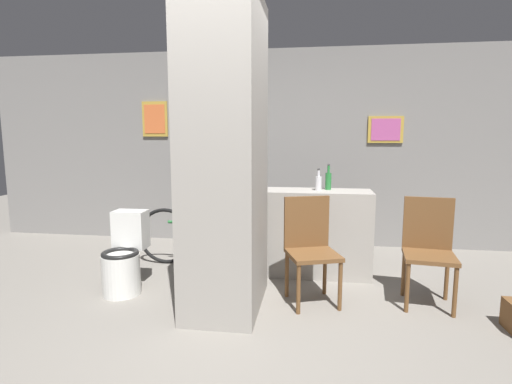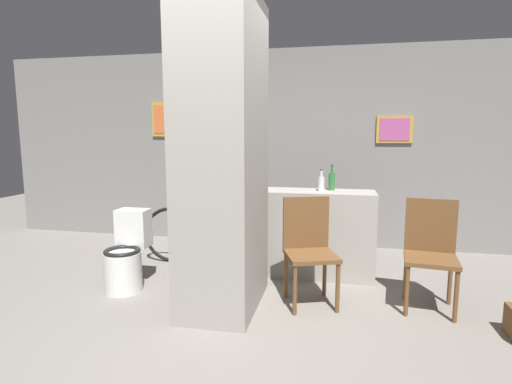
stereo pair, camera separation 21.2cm
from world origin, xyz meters
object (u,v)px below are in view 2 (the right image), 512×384
(toilet, at_px, (126,256))
(bicycle, at_px, (212,236))
(chair_near_pillar, at_px, (309,246))
(bottle_tall, at_px, (332,181))
(chair_by_doorway, at_px, (430,249))

(toilet, bearing_deg, bicycle, 55.21)
(chair_near_pillar, height_order, bottle_tall, bottle_tall)
(toilet, relative_size, chair_by_doorway, 0.81)
(chair_near_pillar, xyz_separation_m, chair_by_doorway, (1.03, 0.10, 0.00))
(toilet, bearing_deg, chair_by_doorway, 2.99)
(bicycle, bearing_deg, chair_near_pillar, -34.73)
(bottle_tall, bearing_deg, toilet, -156.56)
(toilet, bearing_deg, chair_near_pillar, 1.60)
(chair_near_pillar, relative_size, chair_by_doorway, 1.00)
(bottle_tall, bearing_deg, chair_by_doorway, -38.76)
(bicycle, distance_m, bottle_tall, 1.49)
(chair_by_doorway, bearing_deg, bicycle, 169.45)
(toilet, height_order, bicycle, toilet)
(toilet, relative_size, chair_near_pillar, 0.81)
(toilet, distance_m, chair_near_pillar, 1.76)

